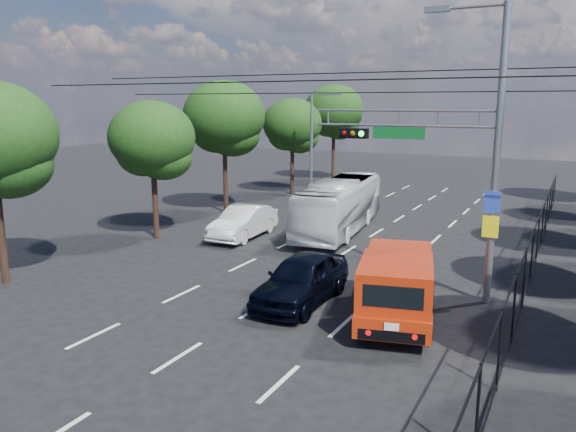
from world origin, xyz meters
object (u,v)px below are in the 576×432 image
Objects in this scene: signal_mast at (458,143)px; white_bus at (340,205)px; red_pickup at (397,284)px; navy_hatchback at (302,279)px; white_van at (243,222)px.

white_bus is (-7.14, 7.57, -3.90)m from signal_mast.
signal_mast reaches higher than white_bus.
red_pickup is 3.24m from navy_hatchback.
red_pickup is at bearing -38.65° from white_van.
white_bus is 2.08× the size of white_van.
white_van is at bearing -143.32° from white_bus.
white_bus is (-2.90, 10.36, 0.54)m from navy_hatchback.
white_bus is at bearing 120.54° from red_pickup.
white_van is (-3.64, -3.49, -0.58)m from white_bus.
white_bus is 5.08m from white_van.
red_pickup is at bearing -66.57° from white_bus.
red_pickup is 11.96m from white_van.
red_pickup is at bearing -1.32° from navy_hatchback.
signal_mast is 0.98× the size of white_bus.
signal_mast reaches higher than red_pickup.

